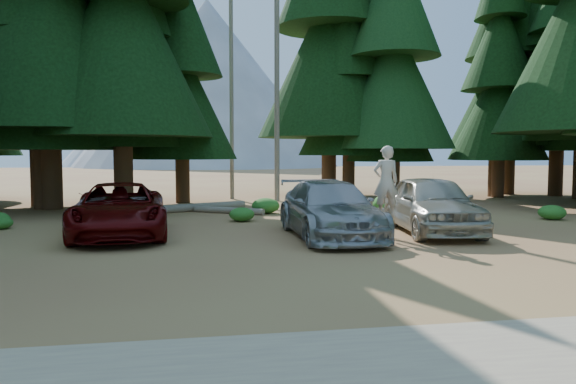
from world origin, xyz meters
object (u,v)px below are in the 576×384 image
Objects in this scene: frisbee_player at (386,181)px; log_right at (385,212)px; red_pickup at (119,210)px; log_left at (195,207)px; silver_minivan_right at (432,204)px; log_mid at (229,210)px; silver_minivan_center at (330,209)px.

frisbee_player is 0.36× the size of log_right.
log_left is at bearing 67.70° from red_pickup.
silver_minivan_right is at bearing -150.93° from frisbee_player.
frisbee_player is 7.89m from log_mid.
log_right is (5.33, -2.08, 0.04)m from log_mid.
frisbee_player is at bearing -106.31° from log_right.
silver_minivan_right reaches higher than log_left.
frisbee_player is at bearing -17.49° from red_pickup.
silver_minivan_center is 1.00× the size of log_right.
silver_minivan_right is 1.11× the size of log_left.
log_mid is 0.57× the size of log_right.
silver_minivan_center is 1.65m from frisbee_player.
silver_minivan_right is at bearing -87.06° from log_right.
silver_minivan_center is at bearing -15.14° from red_pickup.
red_pickup is 1.01× the size of silver_minivan_center.
log_mid is at bearing 138.31° from silver_minivan_right.
red_pickup is 7.16m from frisbee_player.
frisbee_player is 5.26m from log_right.
log_left is 1.64m from log_mid.
silver_minivan_center is at bearing -89.47° from log_left.
red_pickup is 9.20m from log_right.
red_pickup is at bearing -156.74° from log_right.
silver_minivan_center reaches higher than log_mid.
silver_minivan_center is 3.05m from silver_minivan_right.
log_right is at bearing 96.51° from silver_minivan_right.
silver_minivan_center is at bearing -122.61° from log_right.
silver_minivan_center reaches higher than log_left.
silver_minivan_right reaches higher than silver_minivan_center.
log_right is (3.05, 4.22, -0.58)m from silver_minivan_center.
frisbee_player reaches higher than silver_minivan_center.
silver_minivan_center reaches higher than red_pickup.
red_pickup is at bearing -178.41° from silver_minivan_right.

